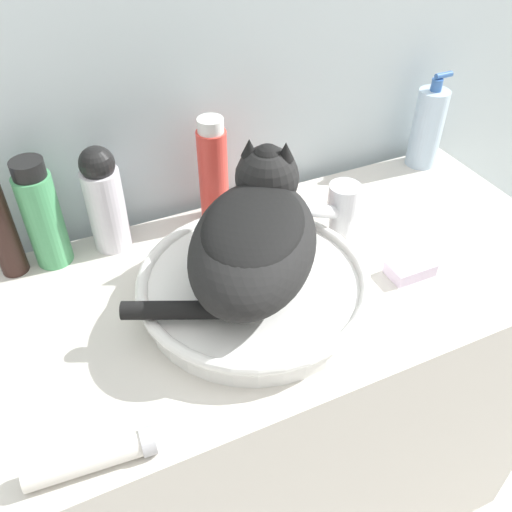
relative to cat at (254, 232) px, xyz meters
name	(u,v)px	position (x,y,z in m)	size (l,w,h in m)	color
wall_back	(169,10)	(-0.01, 0.33, 0.24)	(8.00, 0.05, 2.40)	silver
vanity_counter	(249,424)	(-0.01, 0.02, -0.54)	(1.23, 0.51, 0.83)	beige
sink_basin	(253,286)	(-0.01, -0.01, -0.10)	(0.38, 0.38, 0.05)	white
cat	(254,232)	(0.00, 0.00, 0.00)	(0.39, 0.36, 0.18)	black
faucet	(339,209)	(0.20, 0.07, -0.06)	(0.16, 0.09, 0.14)	silver
lotion_bottle_white	(105,199)	(-0.19, 0.23, -0.03)	(0.07, 0.07, 0.20)	silver
hairspray_can_black	(0,228)	(-0.36, 0.23, -0.04)	(0.05, 0.05, 0.20)	#331E19
shampoo_bottle_tall	(213,173)	(0.02, 0.23, -0.03)	(0.06, 0.06, 0.21)	#DB3D33
soap_pump_bottle	(427,128)	(0.52, 0.23, -0.04)	(0.07, 0.07, 0.21)	silver
mouthwash_bottle	(42,215)	(-0.29, 0.23, -0.03)	(0.06, 0.06, 0.20)	#4CA366
cream_tube	(93,458)	(-0.31, -0.20, -0.11)	(0.16, 0.05, 0.04)	silver
soap_bar	(410,269)	(0.27, -0.07, -0.12)	(0.08, 0.05, 0.02)	silver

